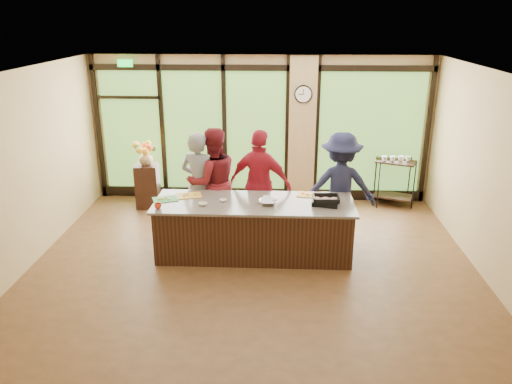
# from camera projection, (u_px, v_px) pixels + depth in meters

# --- Properties ---
(floor) EXTENTS (7.00, 7.00, 0.00)m
(floor) POSITION_uv_depth(u_px,v_px,m) (253.00, 262.00, 8.01)
(floor) COLOR #52381D
(floor) RESTS_ON ground
(ceiling) EXTENTS (7.00, 7.00, 0.00)m
(ceiling) POSITION_uv_depth(u_px,v_px,m) (253.00, 71.00, 6.99)
(ceiling) COLOR silver
(ceiling) RESTS_ON back_wall
(back_wall) EXTENTS (7.00, 0.00, 7.00)m
(back_wall) POSITION_uv_depth(u_px,v_px,m) (261.00, 129.00, 10.32)
(back_wall) COLOR tan
(back_wall) RESTS_ON floor
(left_wall) EXTENTS (0.00, 6.00, 6.00)m
(left_wall) POSITION_uv_depth(u_px,v_px,m) (26.00, 170.00, 7.66)
(left_wall) COLOR tan
(left_wall) RESTS_ON floor
(right_wall) EXTENTS (0.00, 6.00, 6.00)m
(right_wall) POSITION_uv_depth(u_px,v_px,m) (490.00, 177.00, 7.34)
(right_wall) COLOR tan
(right_wall) RESTS_ON floor
(window_wall) EXTENTS (6.90, 0.12, 3.00)m
(window_wall) POSITION_uv_depth(u_px,v_px,m) (269.00, 135.00, 10.30)
(window_wall) COLOR tan
(window_wall) RESTS_ON floor
(island_base) EXTENTS (3.10, 1.00, 0.88)m
(island_base) POSITION_uv_depth(u_px,v_px,m) (254.00, 229.00, 8.14)
(island_base) COLOR black
(island_base) RESTS_ON floor
(countertop) EXTENTS (3.20, 1.10, 0.04)m
(countertop) POSITION_uv_depth(u_px,v_px,m) (254.00, 203.00, 7.98)
(countertop) COLOR slate
(countertop) RESTS_ON island_base
(wall_clock) EXTENTS (0.36, 0.04, 0.36)m
(wall_clock) POSITION_uv_depth(u_px,v_px,m) (303.00, 94.00, 9.90)
(wall_clock) COLOR black
(wall_clock) RESTS_ON window_wall
(cook_left) EXTENTS (0.81, 0.67, 1.89)m
(cook_left) POSITION_uv_depth(u_px,v_px,m) (199.00, 185.00, 8.70)
(cook_left) COLOR slate
(cook_left) RESTS_ON floor
(cook_midleft) EXTENTS (1.15, 1.04, 1.94)m
(cook_midleft) POSITION_uv_depth(u_px,v_px,m) (213.00, 182.00, 8.78)
(cook_midleft) COLOR maroon
(cook_midleft) RESTS_ON floor
(cook_midright) EXTENTS (1.22, 0.83, 1.92)m
(cook_midright) POSITION_uv_depth(u_px,v_px,m) (260.00, 184.00, 8.68)
(cook_midright) COLOR maroon
(cook_midright) RESTS_ON floor
(cook_right) EXTENTS (1.24, 0.73, 1.90)m
(cook_right) POSITION_uv_depth(u_px,v_px,m) (340.00, 186.00, 8.60)
(cook_right) COLOR #1A1D3B
(cook_right) RESTS_ON floor
(roasting_pan) EXTENTS (0.46, 0.40, 0.07)m
(roasting_pan) POSITION_uv_depth(u_px,v_px,m) (326.00, 202.00, 7.86)
(roasting_pan) COLOR black
(roasting_pan) RESTS_ON countertop
(mixing_bowl) EXTENTS (0.33, 0.33, 0.07)m
(mixing_bowl) POSITION_uv_depth(u_px,v_px,m) (268.00, 202.00, 7.87)
(mixing_bowl) COLOR silver
(mixing_bowl) RESTS_ON countertop
(cutting_board_left) EXTENTS (0.47, 0.41, 0.01)m
(cutting_board_left) POSITION_uv_depth(u_px,v_px,m) (165.00, 199.00, 8.08)
(cutting_board_left) COLOR #348F34
(cutting_board_left) RESTS_ON countertop
(cutting_board_center) EXTENTS (0.45, 0.39, 0.01)m
(cutting_board_center) POSITION_uv_depth(u_px,v_px,m) (190.00, 196.00, 8.24)
(cutting_board_center) COLOR gold
(cutting_board_center) RESTS_ON countertop
(cutting_board_right) EXTENTS (0.42, 0.35, 0.01)m
(cutting_board_right) POSITION_uv_depth(u_px,v_px,m) (309.00, 195.00, 8.28)
(cutting_board_right) COLOR gold
(cutting_board_right) RESTS_ON countertop
(prep_bowl_near) EXTENTS (0.15, 0.15, 0.04)m
(prep_bowl_near) POSITION_uv_depth(u_px,v_px,m) (203.00, 204.00, 7.83)
(prep_bowl_near) COLOR silver
(prep_bowl_near) RESTS_ON countertop
(prep_bowl_mid) EXTENTS (0.15, 0.15, 0.04)m
(prep_bowl_mid) POSITION_uv_depth(u_px,v_px,m) (223.00, 200.00, 8.00)
(prep_bowl_mid) COLOR silver
(prep_bowl_mid) RESTS_ON countertop
(prep_bowl_far) EXTENTS (0.17, 0.17, 0.03)m
(prep_bowl_far) POSITION_uv_depth(u_px,v_px,m) (267.00, 197.00, 8.13)
(prep_bowl_far) COLOR silver
(prep_bowl_far) RESTS_ON countertop
(red_ramekin) EXTENTS (0.13, 0.13, 0.08)m
(red_ramekin) POSITION_uv_depth(u_px,v_px,m) (158.00, 206.00, 7.69)
(red_ramekin) COLOR red
(red_ramekin) RESTS_ON countertop
(flower_stand) EXTENTS (0.48, 0.48, 0.89)m
(flower_stand) POSITION_uv_depth(u_px,v_px,m) (148.00, 186.00, 10.17)
(flower_stand) COLOR black
(flower_stand) RESTS_ON floor
(flower_vase) EXTENTS (0.31, 0.31, 0.29)m
(flower_vase) POSITION_uv_depth(u_px,v_px,m) (146.00, 158.00, 9.97)
(flower_vase) COLOR #8E774D
(flower_vase) RESTS_ON flower_stand
(bar_cart) EXTENTS (0.88, 0.70, 1.05)m
(bar_cart) POSITION_uv_depth(u_px,v_px,m) (395.00, 176.00, 10.19)
(bar_cart) COLOR black
(bar_cart) RESTS_ON floor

